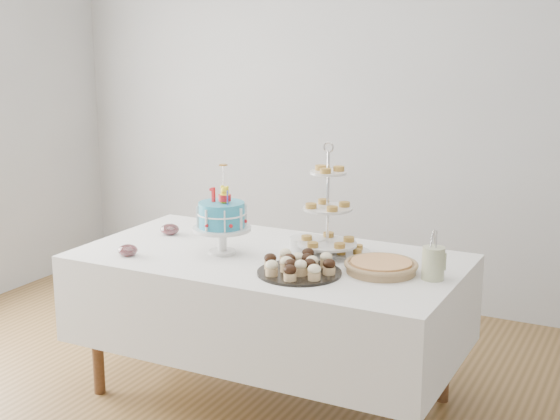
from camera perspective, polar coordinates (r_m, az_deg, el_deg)
The scene contains 11 objects.
walls at distance 3.53m, azimuth -3.14°, elevation 4.48°, with size 5.04×4.04×2.70m.
table at distance 3.98m, azimuth -0.81°, elevation -6.48°, with size 1.92×1.02×0.77m.
birthday_cake at distance 3.93m, azimuth -4.26°, elevation -1.47°, with size 0.29×0.29×0.45m.
cupcake_tray at distance 3.61m, azimuth 1.43°, elevation -4.03°, with size 0.39×0.39×0.09m.
pie at distance 3.67m, azimuth 7.41°, elevation -4.09°, with size 0.35×0.35×0.05m.
tiered_stand at distance 3.85m, azimuth 3.51°, elevation 0.06°, with size 0.30×0.30×0.58m.
plate_stack at distance 3.98m, azimuth 2.02°, elevation -2.54°, with size 0.19×0.19×0.07m.
pastry_plate at distance 3.96m, azimuth 4.91°, elevation -2.95°, with size 0.24×0.24×0.04m.
jam_bowl_a at distance 3.98m, azimuth -11.07°, elevation -2.92°, with size 0.10×0.10×0.06m.
jam_bowl_b at distance 4.34m, azimuth -8.06°, elevation -1.42°, with size 0.10×0.10×0.06m.
utensil_pitcher at distance 3.59m, azimuth 11.15°, elevation -3.74°, with size 0.11×0.10×0.23m.
Camera 1 is at (1.77, -3.01, 1.88)m, focal length 50.00 mm.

